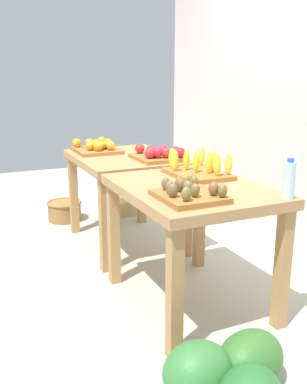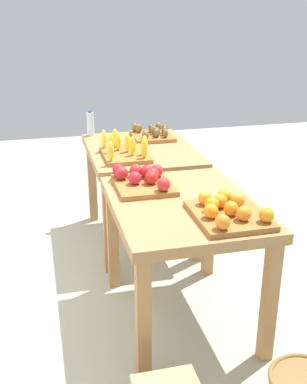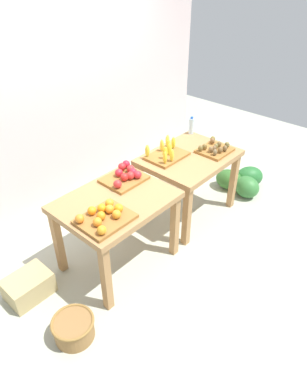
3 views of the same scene
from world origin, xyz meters
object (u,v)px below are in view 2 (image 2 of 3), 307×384
(display_table_left, at_px, (183,220))
(watermelon_pile, at_px, (148,184))
(display_table_right, at_px, (141,162))
(apple_bin, at_px, (143,179))
(banana_crate, at_px, (124,150))
(orange_bin, at_px, (228,211))
(water_bottle, at_px, (90,124))
(kiwi_bin, at_px, (153,134))

(display_table_left, height_order, watermelon_pile, display_table_left)
(display_table_right, relative_size, watermelon_pile, 1.60)
(apple_bin, height_order, banana_crate, banana_crate)
(orange_bin, bearing_deg, display_table_left, 30.05)
(display_table_left, xyz_separation_m, orange_bin, (-0.27, -0.16, 0.16))
(display_table_right, height_order, water_bottle, water_bottle)
(display_table_right, distance_m, orange_bin, 1.41)
(banana_crate, relative_size, watermelon_pile, 0.68)
(display_table_right, bearing_deg, display_table_left, 180.00)
(apple_bin, xyz_separation_m, watermelon_pile, (1.70, -0.43, -0.68))
(water_bottle, bearing_deg, banana_crate, -166.23)
(display_table_left, xyz_separation_m, banana_crate, (0.92, 0.17, 0.16))
(water_bottle, height_order, watermelon_pile, water_bottle)
(watermelon_pile, bearing_deg, orange_bin, 177.41)
(banana_crate, xyz_separation_m, watermelon_pile, (1.07, -0.43, -0.69))
(apple_bin, bearing_deg, display_table_left, -150.36)
(display_table_right, height_order, watermelon_pile, display_table_right)
(watermelon_pile, bearing_deg, banana_crate, 158.38)
(apple_bin, relative_size, banana_crate, 0.93)
(water_bottle, bearing_deg, display_table_left, -168.26)
(display_table_left, bearing_deg, kiwi_bin, -6.56)
(display_table_right, xyz_separation_m, orange_bin, (-1.39, -0.16, 0.16))
(orange_bin, xyz_separation_m, banana_crate, (1.19, 0.32, 0.01))
(display_table_left, relative_size, orange_bin, 2.32)
(orange_bin, height_order, kiwi_bin, orange_bin)
(display_table_left, relative_size, kiwi_bin, 2.89)
(display_table_left, relative_size, display_table_right, 1.00)
(banana_crate, bearing_deg, watermelon_pile, -21.62)
(orange_bin, height_order, apple_bin, apple_bin)
(apple_bin, xyz_separation_m, banana_crate, (0.62, -0.00, 0.00))
(display_table_left, height_order, apple_bin, apple_bin)
(apple_bin, relative_size, water_bottle, 1.87)
(kiwi_bin, bearing_deg, water_bottle, 66.69)
(display_table_left, distance_m, orange_bin, 0.35)
(apple_bin, distance_m, water_bottle, 1.30)
(display_table_right, xyz_separation_m, banana_crate, (-0.20, 0.17, 0.16))
(display_table_left, bearing_deg, banana_crate, 10.25)
(display_table_left, distance_m, water_bottle, 1.63)
(display_table_left, height_order, banana_crate, banana_crate)
(banana_crate, distance_m, water_bottle, 0.69)
(display_table_right, bearing_deg, kiwi_bin, -31.77)
(display_table_left, bearing_deg, watermelon_pile, -7.42)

